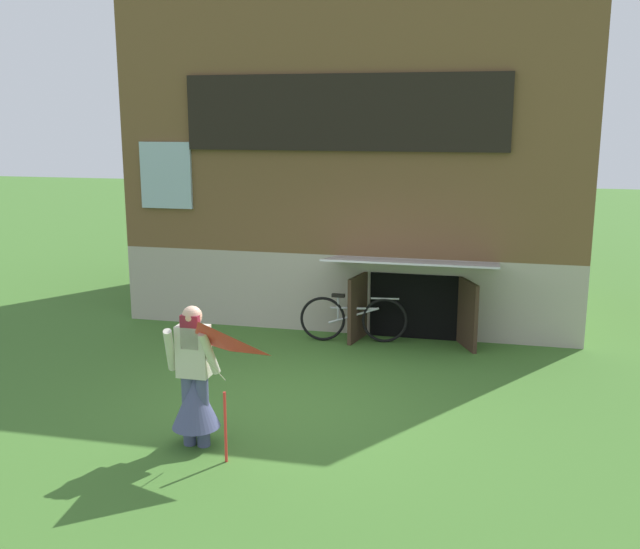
# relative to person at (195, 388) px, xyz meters

# --- Properties ---
(ground_plane) EXTENTS (60.00, 60.00, 0.00)m
(ground_plane) POSITION_rel_person_xyz_m (0.70, 1.47, -0.66)
(ground_plane) COLOR #3D6B28
(log_house) EXTENTS (7.58, 5.64, 5.42)m
(log_house) POSITION_rel_person_xyz_m (0.70, 6.73, 2.05)
(log_house) COLOR #ADA393
(log_house) RESTS_ON ground_plane
(person) EXTENTS (0.61, 0.52, 1.56)m
(person) POSITION_rel_person_xyz_m (0.00, 0.00, 0.00)
(person) COLOR #474C75
(person) RESTS_ON ground_plane
(kite) EXTENTS (0.86, 0.86, 1.45)m
(kite) POSITION_rel_person_xyz_m (0.28, -0.48, 0.55)
(kite) COLOR red
(kite) RESTS_ON ground_plane
(bicycle_silver) EXTENTS (1.68, 0.28, 0.77)m
(bicycle_silver) POSITION_rel_person_xyz_m (0.97, 4.05, -0.28)
(bicycle_silver) COLOR black
(bicycle_silver) RESTS_ON ground_plane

